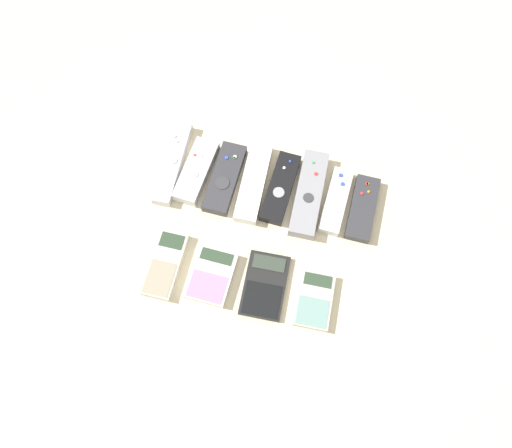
{
  "coord_description": "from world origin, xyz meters",
  "views": [
    {
      "loc": [
        0.1,
        -0.36,
        1.0
      ],
      "look_at": [
        0.0,
        0.03,
        0.01
      ],
      "focal_mm": 35.0,
      "sensor_mm": 36.0,
      "label": 1
    }
  ],
  "objects": [
    {
      "name": "remote_1",
      "position": [
        -0.16,
        0.12,
        0.01
      ],
      "size": [
        0.06,
        0.16,
        0.03
      ],
      "rotation": [
        0.0,
        0.0,
        -0.06
      ],
      "color": "silver",
      "rests_on": "ground_plane"
    },
    {
      "name": "remote_7",
      "position": [
        0.21,
        0.13,
        0.01
      ],
      "size": [
        0.05,
        0.15,
        0.02
      ],
      "rotation": [
        0.0,
        0.0,
        -0.0
      ],
      "color": "#333338",
      "rests_on": "ground_plane"
    },
    {
      "name": "calculator_2",
      "position": [
        0.05,
        -0.09,
        0.01
      ],
      "size": [
        0.09,
        0.14,
        0.01
      ],
      "rotation": [
        0.0,
        0.0,
        0.06
      ],
      "color": "black",
      "rests_on": "ground_plane"
    },
    {
      "name": "remote_4",
      "position": [
        0.03,
        0.13,
        0.01
      ],
      "size": [
        0.06,
        0.17,
        0.02
      ],
      "rotation": [
        0.0,
        0.0,
        -0.03
      ],
      "color": "black",
      "rests_on": "ground_plane"
    },
    {
      "name": "calculator_1",
      "position": [
        -0.06,
        -0.1,
        0.01
      ],
      "size": [
        0.09,
        0.12,
        0.02
      ],
      "rotation": [
        0.0,
        0.0,
        -0.01
      ],
      "color": "silver",
      "rests_on": "ground_plane"
    },
    {
      "name": "ground_plane",
      "position": [
        0.0,
        0.0,
        0.0
      ],
      "size": [
        3.0,
        3.0,
        0.0
      ],
      "primitive_type": "plane",
      "color": "beige"
    },
    {
      "name": "remote_2",
      "position": [
        -0.1,
        0.12,
        0.01
      ],
      "size": [
        0.06,
        0.17,
        0.03
      ],
      "rotation": [
        0.0,
        0.0,
        -0.01
      ],
      "color": "#333338",
      "rests_on": "ground_plane"
    },
    {
      "name": "calculator_0",
      "position": [
        -0.16,
        -0.1,
        0.01
      ],
      "size": [
        0.06,
        0.15,
        0.02
      ],
      "rotation": [
        0.0,
        0.0,
        0.02
      ],
      "color": "beige",
      "rests_on": "ground_plane"
    },
    {
      "name": "remote_5",
      "position": [
        0.09,
        0.13,
        0.01
      ],
      "size": [
        0.06,
        0.2,
        0.03
      ],
      "rotation": [
        0.0,
        0.0,
        0.04
      ],
      "color": "gray",
      "rests_on": "ground_plane"
    },
    {
      "name": "remote_0",
      "position": [
        -0.22,
        0.13,
        0.01
      ],
      "size": [
        0.05,
        0.21,
        0.03
      ],
      "rotation": [
        0.0,
        0.0,
        0.06
      ],
      "color": "silver",
      "rests_on": "ground_plane"
    },
    {
      "name": "remote_3",
      "position": [
        -0.03,
        0.13,
        0.01
      ],
      "size": [
        0.06,
        0.2,
        0.03
      ],
      "rotation": [
        0.0,
        0.0,
        0.05
      ],
      "color": "white",
      "rests_on": "ground_plane"
    },
    {
      "name": "remote_6",
      "position": [
        0.16,
        0.13,
        0.01
      ],
      "size": [
        0.05,
        0.16,
        0.02
      ],
      "rotation": [
        0.0,
        0.0,
        -0.03
      ],
      "color": "silver",
      "rests_on": "ground_plane"
    },
    {
      "name": "calculator_3",
      "position": [
        0.16,
        -0.1,
        0.01
      ],
      "size": [
        0.08,
        0.12,
        0.02
      ],
      "rotation": [
        0.0,
        0.0,
        0.05
      ],
      "color": "beige",
      "rests_on": "ground_plane"
    }
  ]
}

